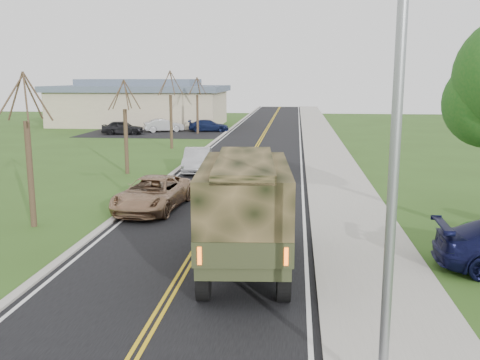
# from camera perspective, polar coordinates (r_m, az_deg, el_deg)

# --- Properties ---
(road) EXTENTS (8.00, 120.00, 0.01)m
(road) POSITION_cam_1_polar(r_m,az_deg,el_deg) (50.08, 2.14, 4.17)
(road) COLOR black
(road) RESTS_ON ground
(curb_right) EXTENTS (0.30, 120.00, 0.12)m
(curb_right) POSITION_cam_1_polar(r_m,az_deg,el_deg) (49.97, 6.90, 4.15)
(curb_right) COLOR #9E998E
(curb_right) RESTS_ON ground
(sidewalk_right) EXTENTS (3.20, 120.00, 0.10)m
(sidewalk_right) POSITION_cam_1_polar(r_m,az_deg,el_deg) (50.03, 8.91, 4.10)
(sidewalk_right) COLOR #9E998E
(sidewalk_right) RESTS_ON ground
(curb_left) EXTENTS (0.30, 120.00, 0.10)m
(curb_left) POSITION_cam_1_polar(r_m,az_deg,el_deg) (50.53, -2.58, 4.28)
(curb_left) COLOR #9E998E
(curb_left) RESTS_ON ground
(street_light) EXTENTS (1.65, 0.22, 8.00)m
(street_light) POSITION_cam_1_polar(r_m,az_deg,el_deg) (9.37, 15.52, 1.80)
(street_light) COLOR gray
(street_light) RESTS_ON ground
(bare_tree_a) EXTENTS (1.93, 2.26, 6.08)m
(bare_tree_a) POSITION_cam_1_polar(r_m,az_deg,el_deg) (22.42, -21.56, 1.86)
(bare_tree_a) COLOR #38281C
(bare_tree_a) RESTS_ON ground
(bare_tree_b) EXTENTS (1.83, 2.14, 5.73)m
(bare_tree_b) POSITION_cam_1_polar(r_m,az_deg,el_deg) (33.45, -12.09, 4.86)
(bare_tree_b) COLOR #38281C
(bare_tree_b) RESTS_ON ground
(bare_tree_c) EXTENTS (2.04, 2.39, 6.42)m
(bare_tree_c) POSITION_cam_1_polar(r_m,az_deg,el_deg) (44.95, -7.38, 6.87)
(bare_tree_c) COLOR #38281C
(bare_tree_c) RESTS_ON ground
(bare_tree_d) EXTENTS (1.88, 2.20, 5.91)m
(bare_tree_d) POSITION_cam_1_polar(r_m,az_deg,el_deg) (56.68, -4.57, 7.51)
(bare_tree_d) COLOR #38281C
(bare_tree_d) RESTS_ON ground
(commercial_building) EXTENTS (25.50, 21.50, 5.65)m
(commercial_building) POSITION_cam_1_polar(r_m,az_deg,el_deg) (68.46, -10.51, 8.05)
(commercial_building) COLOR tan
(commercial_building) RESTS_ON ground
(military_truck) EXTENTS (3.03, 7.30, 3.55)m
(military_truck) POSITION_cam_1_polar(r_m,az_deg,el_deg) (16.26, 0.54, -2.67)
(military_truck) COLOR black
(military_truck) RESTS_ON ground
(suv_champagne) EXTENTS (2.89, 5.47, 1.47)m
(suv_champagne) POSITION_cam_1_polar(r_m,az_deg,el_deg) (24.23, -9.32, -1.45)
(suv_champagne) COLOR #9F7959
(suv_champagne) RESTS_ON ground
(sedan_silver) EXTENTS (2.02, 4.65, 1.49)m
(sedan_silver) POSITION_cam_1_polar(r_m,az_deg,el_deg) (33.69, -4.57, 2.13)
(sedan_silver) COLOR #AFAFB4
(sedan_silver) RESTS_ON ground
(lot_car_dark) EXTENTS (4.43, 2.17, 1.45)m
(lot_car_dark) POSITION_cam_1_polar(r_m,az_deg,el_deg) (57.12, -12.40, 5.48)
(lot_car_dark) COLOR black
(lot_car_dark) RESTS_ON ground
(lot_car_silver) EXTENTS (4.54, 3.11, 1.42)m
(lot_car_silver) POSITION_cam_1_polar(r_m,az_deg,el_deg) (59.18, -8.12, 5.79)
(lot_car_silver) COLOR #A6A6AA
(lot_car_silver) RESTS_ON ground
(lot_car_navy) EXTENTS (4.67, 2.45, 1.29)m
(lot_car_navy) POSITION_cam_1_polar(r_m,az_deg,el_deg) (59.09, -3.37, 5.81)
(lot_car_navy) COLOR #10193E
(lot_car_navy) RESTS_ON ground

